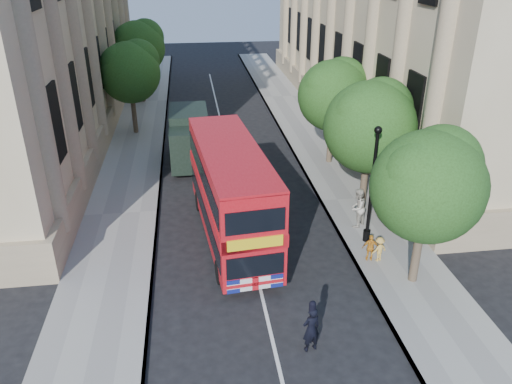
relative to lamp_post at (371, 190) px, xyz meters
name	(u,v)px	position (x,y,z in m)	size (l,w,h in m)	color
ground	(276,354)	(-5.00, -6.00, -2.51)	(120.00, 120.00, 0.00)	black
pavement_right	(354,199)	(0.75, 4.00, -2.45)	(3.50, 80.00, 0.12)	gray
pavement_left	(122,214)	(-10.75, 4.00, -2.45)	(3.50, 80.00, 0.12)	gray
tree_right_near	(429,180)	(0.84, -2.97, 1.74)	(4.00, 4.00, 6.08)	#473828
tree_right_mid	(371,122)	(0.84, 3.03, 1.93)	(4.20, 4.20, 6.37)	#473828
tree_right_far	(334,92)	(0.84, 9.03, 1.80)	(4.00, 4.00, 6.15)	#473828
tree_left_far	(130,69)	(-10.96, 16.03, 1.93)	(4.00, 4.00, 6.30)	#473828
tree_left_back	(139,45)	(-10.96, 24.03, 2.20)	(4.20, 4.20, 6.65)	#473828
lamp_post	(371,190)	(0.00, 0.00, 0.00)	(0.32, 0.32, 5.16)	black
double_decker_bus	(231,191)	(-5.70, 1.20, -0.23)	(3.20, 9.12, 4.13)	#B90C15
box_van	(190,139)	(-7.33, 10.15, -1.01)	(2.23, 5.38, 3.07)	black
police_constable	(311,329)	(-3.89, -5.96, -1.69)	(0.60, 0.39, 1.63)	black
woman_pedestrian	(358,208)	(-0.03, 1.31, -1.48)	(0.88, 0.69, 1.82)	beige
child_a	(370,248)	(-0.38, -1.48, -1.82)	(0.67, 0.28, 1.15)	orange
child_b	(379,249)	(-0.04, -1.55, -1.86)	(0.68, 0.39, 1.05)	gold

